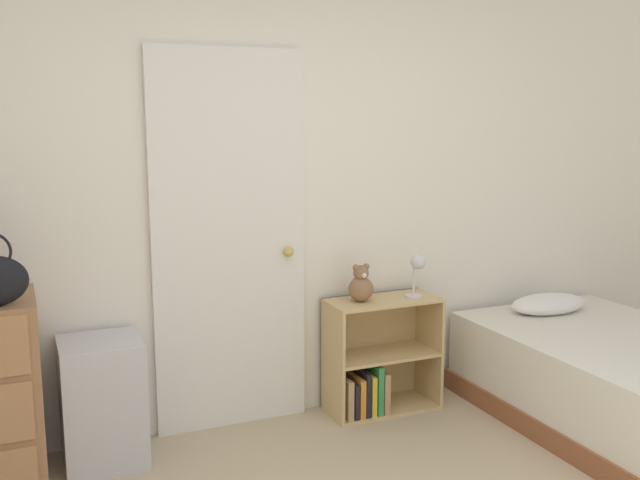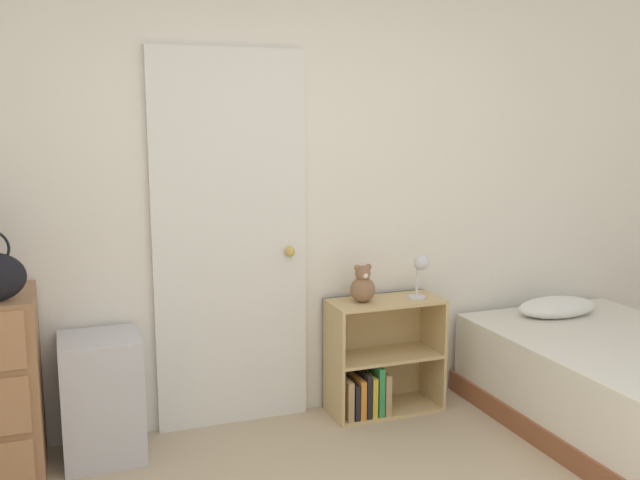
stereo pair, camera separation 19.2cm
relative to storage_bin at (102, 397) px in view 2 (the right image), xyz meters
The scene contains 7 objects.
wall_back 1.33m from the storage_bin, 15.22° to the left, with size 10.00×0.06×2.55m.
door_closed 1.02m from the storage_bin, 14.79° to the left, with size 0.83×0.09×2.03m.
storage_bin is the anchor object (origin of this frame).
bookshelf 1.51m from the storage_bin, ahead, with size 0.65×0.30×0.66m.
teddy_bear 1.48m from the storage_bin, ahead, with size 0.14×0.14×0.21m.
desk_lamp 1.83m from the storage_bin, ahead, with size 0.11×0.11×0.25m.
bed 2.75m from the storage_bin, 15.56° to the right, with size 1.15×1.88×0.60m.
Camera 2 is at (-1.03, -1.56, 1.67)m, focal length 40.00 mm.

